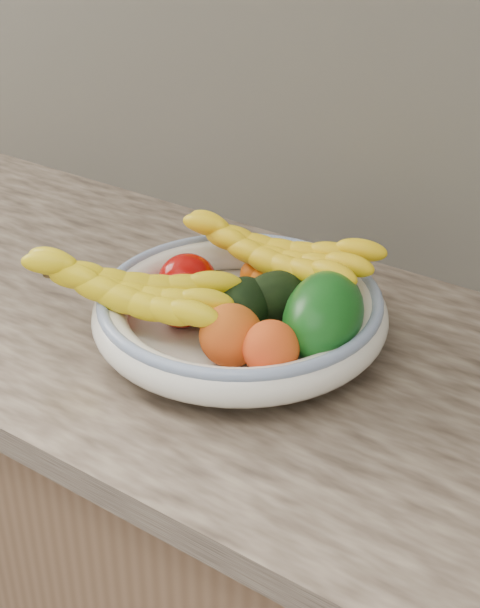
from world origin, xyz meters
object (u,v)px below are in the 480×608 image
fruit_bowl (240,311)px  banana_bunch_back (274,259)px  green_mango (323,317)px  banana_bunch_front (127,295)px

fruit_bowl → banana_bunch_back: 0.10m
green_mango → banana_bunch_front: bearing=-173.3°
green_mango → banana_bunch_front: size_ratio=0.50×
green_mango → banana_bunch_front: (-0.23, -0.11, 0.01)m
banana_bunch_back → banana_bunch_front: (-0.11, -0.18, -0.01)m
green_mango → banana_bunch_back: size_ratio=0.49×
banana_bunch_back → banana_bunch_front: size_ratio=1.03×
fruit_bowl → banana_bunch_front: 0.15m
banana_bunch_front → banana_bunch_back: bearing=41.3°
fruit_bowl → banana_bunch_front: size_ratio=1.30×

